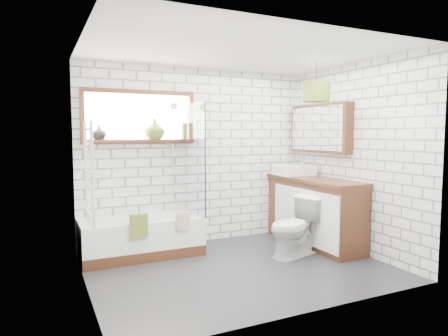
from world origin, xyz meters
name	(u,v)px	position (x,y,z in m)	size (l,w,h in m)	color
floor	(240,268)	(0.00, 0.00, -0.01)	(3.40, 2.60, 0.01)	black
ceiling	(240,51)	(0.00, 0.00, 2.50)	(3.40, 2.60, 0.01)	white
wall_back	(198,156)	(0.00, 1.30, 1.25)	(3.40, 0.01, 2.50)	white
wall_front	(311,172)	(0.00, -1.30, 1.25)	(3.40, 0.01, 2.50)	white
wall_left	(84,168)	(-1.70, 0.00, 1.25)	(0.01, 2.60, 2.50)	white
wall_right	(353,158)	(1.70, 0.00, 1.25)	(0.01, 2.60, 2.50)	white
window	(140,117)	(-0.85, 1.26, 1.80)	(1.52, 0.16, 0.68)	#381C0F
towel_radiator	(89,173)	(-1.66, 0.00, 1.20)	(0.06, 0.52, 1.00)	white
mirror_cabinet	(320,129)	(1.62, 0.60, 1.65)	(0.16, 1.20, 0.70)	#381C0F
shower_riser	(173,150)	(-0.40, 1.26, 1.35)	(0.02, 0.02, 1.30)	silver
bathtub	(142,237)	(-0.93, 0.96, 0.25)	(1.53, 0.67, 0.49)	white
shower_screen	(195,158)	(-0.18, 0.96, 1.24)	(0.02, 0.72, 1.50)	white
towel_green	(139,226)	(-1.04, 0.63, 0.47)	(0.21, 0.06, 0.29)	#576B20
towel_beige	(183,222)	(-0.48, 0.63, 0.47)	(0.18, 0.04, 0.23)	tan
vanity	(314,211)	(1.43, 0.46, 0.48)	(0.54, 1.67, 0.96)	#381C0F
basin	(294,170)	(1.37, 0.88, 1.03)	(0.51, 0.45, 0.15)	white
tap	(303,166)	(1.53, 0.88, 1.09)	(0.03, 0.03, 0.16)	silver
toilet	(295,227)	(0.86, 0.11, 0.38)	(0.76, 0.43, 0.77)	white
vase_olive	(155,131)	(-0.66, 1.23, 1.62)	(0.27, 0.27, 0.28)	#5E7022
vase_dark	(99,134)	(-1.38, 1.23, 1.57)	(0.18, 0.18, 0.19)	black
bottle	(184,133)	(-0.23, 1.23, 1.59)	(0.07, 0.07, 0.23)	#5E7022
pendant	(316,92)	(1.07, 0.01, 2.10)	(0.34, 0.34, 0.25)	#576B20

